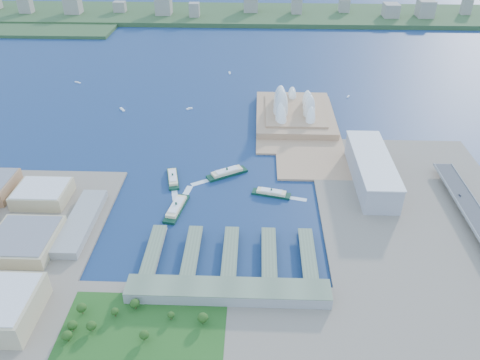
{
  "coord_description": "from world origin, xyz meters",
  "views": [
    {
      "loc": [
        38.75,
        -458.4,
        349.2
      ],
      "look_at": [
        19.77,
        52.41,
        18.0
      ],
      "focal_mm": 35.0,
      "sensor_mm": 36.0,
      "label": 1
    }
  ],
  "objects_px": {
    "ferry_b": "(227,171)",
    "ferry_c": "(176,206)",
    "ferry_a": "(173,177)",
    "car_c": "(460,195)",
    "opera_house": "(295,101)",
    "ferry_d": "(271,192)",
    "toaster_building": "(371,170)"
  },
  "relations": [
    {
      "from": "ferry_c",
      "to": "opera_house",
      "type": "bearing_deg",
      "value": -110.44
    },
    {
      "from": "ferry_a",
      "to": "ferry_c",
      "type": "xyz_separation_m",
      "value": [
        15.43,
        -68.78,
        0.61
      ]
    },
    {
      "from": "ferry_d",
      "to": "ferry_b",
      "type": "bearing_deg",
      "value": 65.48
    },
    {
      "from": "ferry_c",
      "to": "ferry_d",
      "type": "bearing_deg",
      "value": -151.86
    },
    {
      "from": "opera_house",
      "to": "ferry_b",
      "type": "bearing_deg",
      "value": -119.27
    },
    {
      "from": "toaster_building",
      "to": "car_c",
      "type": "bearing_deg",
      "value": -25.59
    },
    {
      "from": "opera_house",
      "to": "car_c",
      "type": "relative_size",
      "value": 35.47
    },
    {
      "from": "ferry_a",
      "to": "ferry_c",
      "type": "distance_m",
      "value": 70.49
    },
    {
      "from": "ferry_a",
      "to": "car_c",
      "type": "bearing_deg",
      "value": -19.67
    },
    {
      "from": "ferry_d",
      "to": "car_c",
      "type": "height_order",
      "value": "car_c"
    },
    {
      "from": "ferry_a",
      "to": "ferry_d",
      "type": "bearing_deg",
      "value": -25.64
    },
    {
      "from": "ferry_d",
      "to": "car_c",
      "type": "relative_size",
      "value": 9.95
    },
    {
      "from": "ferry_a",
      "to": "ferry_d",
      "type": "distance_m",
      "value": 137.92
    },
    {
      "from": "ferry_a",
      "to": "ferry_c",
      "type": "height_order",
      "value": "ferry_c"
    },
    {
      "from": "ferry_d",
      "to": "opera_house",
      "type": "bearing_deg",
      "value": 2.4
    },
    {
      "from": "opera_house",
      "to": "toaster_building",
      "type": "distance_m",
      "value": 219.62
    },
    {
      "from": "ferry_b",
      "to": "ferry_c",
      "type": "bearing_deg",
      "value": -65.15
    },
    {
      "from": "ferry_c",
      "to": "toaster_building",
      "type": "bearing_deg",
      "value": -153.65
    },
    {
      "from": "ferry_a",
      "to": "ferry_d",
      "type": "relative_size",
      "value": 1.06
    },
    {
      "from": "ferry_b",
      "to": "ferry_a",
      "type": "bearing_deg",
      "value": -108.52
    },
    {
      "from": "ferry_b",
      "to": "ferry_c",
      "type": "xyz_separation_m",
      "value": [
        -58.09,
        -84.63,
        0.13
      ]
    },
    {
      "from": "ferry_c",
      "to": "ferry_d",
      "type": "relative_size",
      "value": 1.19
    },
    {
      "from": "toaster_building",
      "to": "ferry_b",
      "type": "bearing_deg",
      "value": 176.23
    },
    {
      "from": "ferry_a",
      "to": "car_c",
      "type": "distance_m",
      "value": 372.34
    },
    {
      "from": "opera_house",
      "to": "ferry_c",
      "type": "relative_size",
      "value": 3.0
    },
    {
      "from": "car_c",
      "to": "opera_house",
      "type": "bearing_deg",
      "value": -52.44
    },
    {
      "from": "ferry_a",
      "to": "toaster_building",
      "type": "bearing_deg",
      "value": -12.02
    },
    {
      "from": "ferry_a",
      "to": "ferry_d",
      "type": "xyz_separation_m",
      "value": [
        134.39,
        -30.98,
        -0.29
      ]
    },
    {
      "from": "opera_house",
      "to": "car_c",
      "type": "height_order",
      "value": "opera_house"
    },
    {
      "from": "ferry_d",
      "to": "toaster_building",
      "type": "bearing_deg",
      "value": -62.72
    },
    {
      "from": "ferry_a",
      "to": "ferry_b",
      "type": "distance_m",
      "value": 75.22
    },
    {
      "from": "toaster_building",
      "to": "ferry_c",
      "type": "xyz_separation_m",
      "value": [
        -252.98,
        -71.78,
        -14.82
      ]
    }
  ]
}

